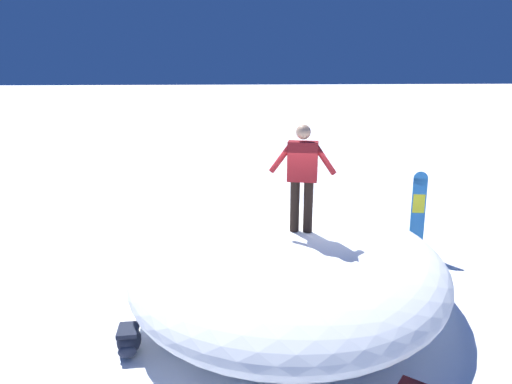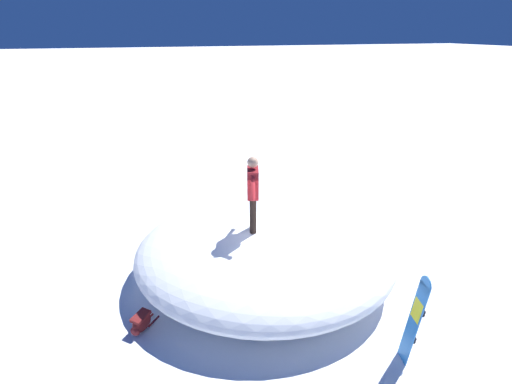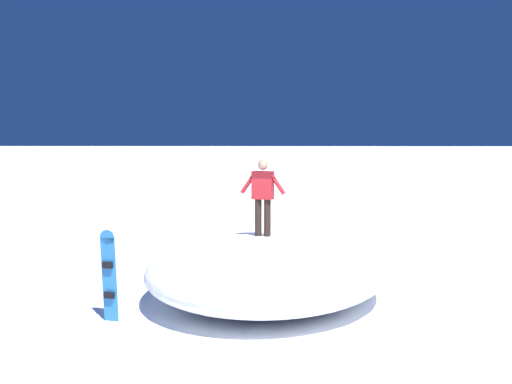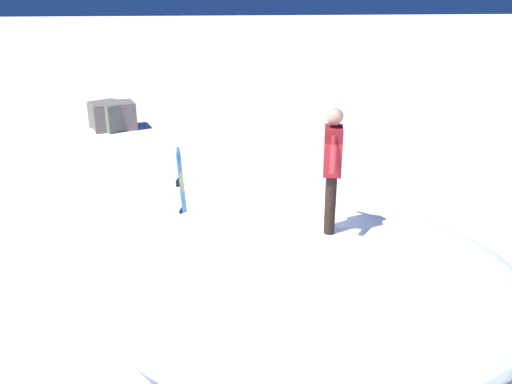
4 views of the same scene
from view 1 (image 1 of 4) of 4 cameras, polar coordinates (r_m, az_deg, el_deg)
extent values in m
plane|color=white|center=(8.06, 7.06, -11.81)|extent=(240.00, 240.00, 0.00)
ellipsoid|color=white|center=(7.37, 4.19, -8.86)|extent=(6.87, 6.37, 1.28)
cylinder|color=black|center=(6.76, 4.93, -1.78)|extent=(0.14, 0.14, 0.78)
cylinder|color=black|center=(6.75, 6.62, -1.86)|extent=(0.14, 0.14, 0.78)
cube|color=maroon|center=(6.59, 5.93, 3.88)|extent=(0.33, 0.48, 0.58)
sphere|color=tan|center=(6.52, 6.03, 7.57)|extent=(0.21, 0.21, 0.21)
cylinder|color=maroon|center=(6.61, 3.28, 4.42)|extent=(0.19, 0.38, 0.49)
cylinder|color=maroon|center=(6.57, 8.62, 4.21)|extent=(0.19, 0.38, 0.49)
cube|color=#2672BF|center=(9.60, 19.79, -3.04)|extent=(0.17, 0.30, 1.58)
cylinder|color=#2672BF|center=(9.44, 20.15, 1.61)|extent=(0.09, 0.28, 0.28)
cube|color=yellow|center=(9.53, 19.93, -1.40)|extent=(0.08, 0.24, 0.38)
cube|color=black|center=(9.58, 19.86, -1.31)|extent=(0.12, 0.20, 0.11)
cube|color=black|center=(9.71, 19.61, -4.59)|extent=(0.12, 0.20, 0.11)
ellipsoid|color=#1E2333|center=(6.50, -15.80, -17.61)|extent=(0.42, 0.32, 0.35)
ellipsoid|color=#2B3144|center=(6.38, -16.01, -18.90)|extent=(0.12, 0.24, 0.17)
cube|color=#1E2333|center=(6.42, -15.90, -16.48)|extent=(0.35, 0.27, 0.06)
cylinder|color=#1E2333|center=(6.76, -14.64, -17.75)|extent=(0.29, 0.04, 0.04)
cylinder|color=#1E2333|center=(6.79, -16.20, -17.73)|extent=(0.29, 0.04, 0.04)
camera|label=2|loc=(8.83, 55.67, 18.45)|focal=24.63mm
camera|label=3|loc=(18.95, -2.48, 14.71)|focal=42.39mm
camera|label=4|loc=(9.52, -37.73, 15.25)|focal=37.21mm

